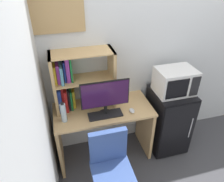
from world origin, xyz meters
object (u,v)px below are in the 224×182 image
monitor (105,96)px  mini_fridge (168,120)px  keyboard (105,115)px  desk_chair (111,174)px  hutch_bookshelf (74,81)px  water_bottle (63,113)px  microwave (175,81)px  computer_mouse (132,111)px  wall_corkboard (52,5)px

monitor → mini_fridge: size_ratio=0.61×
keyboard → desk_chair: (-0.06, -0.48, -0.39)m
hutch_bookshelf → water_bottle: hutch_bookshelf is taller
microwave → computer_mouse: bearing=-169.3°
hutch_bookshelf → keyboard: 0.51m
monitor → keyboard: bearing=-115.1°
computer_mouse → microwave: microwave is taller
water_bottle → hutch_bookshelf: bearing=56.4°
hutch_bookshelf → computer_mouse: bearing=-25.3°
keyboard → wall_corkboard: (-0.41, 0.39, 1.12)m
microwave → desk_chair: bearing=-148.5°
microwave → water_bottle: bearing=-177.1°
desk_chair → computer_mouse: bearing=51.6°
mini_fridge → microwave: bearing=89.8°
monitor → wall_corkboard: 1.04m
computer_mouse → wall_corkboard: bearing=150.8°
keyboard → water_bottle: size_ratio=1.58×
monitor → computer_mouse: bearing=-6.0°
wall_corkboard → keyboard: bearing=-43.5°
hutch_bookshelf → keyboard: bearing=-43.0°
monitor → desk_chair: monitor is taller
monitor → keyboard: (-0.01, -0.02, -0.24)m
mini_fridge → microwave: microwave is taller
monitor → water_bottle: 0.48m
hutch_bookshelf → computer_mouse: size_ratio=7.29×
hutch_bookshelf → desk_chair: bearing=-73.2°
desk_chair → wall_corkboard: 1.78m
computer_mouse → mini_fridge: mini_fridge is taller
microwave → wall_corkboard: 1.58m
mini_fridge → hutch_bookshelf: bearing=171.3°
monitor → microwave: bearing=5.0°
monitor → keyboard: monitor is taller
desk_chair → hutch_bookshelf: bearing=106.8°
computer_mouse → microwave: 0.63m
desk_chair → mini_fridge: bearing=31.4°
water_bottle → desk_chair: water_bottle is taller
hutch_bookshelf → mini_fridge: (1.17, -0.18, -0.67)m
hutch_bookshelf → mini_fridge: hutch_bookshelf is taller
microwave → monitor: bearing=-175.0°
desk_chair → wall_corkboard: wall_corkboard is taller
mini_fridge → monitor: bearing=-175.2°
water_bottle → mini_fridge: 1.40m
hutch_bookshelf → wall_corkboard: (-0.12, 0.12, 0.79)m
monitor → computer_mouse: monitor is taller
water_bottle → mini_fridge: size_ratio=0.28×
water_bottle → microwave: (1.33, 0.07, 0.15)m
monitor → hutch_bookshelf: bearing=139.5°
microwave → wall_corkboard: wall_corkboard is taller
mini_fridge → microwave: 0.59m
wall_corkboard → computer_mouse: bearing=-29.2°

